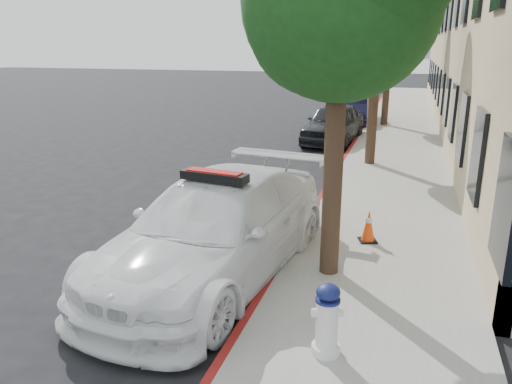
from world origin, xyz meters
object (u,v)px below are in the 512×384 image
object	(u,v)px
traffic_cone	(369,226)
parked_car_far	(350,107)
fire_hydrant	(327,320)
parked_car_mid	(334,123)
police_car	(216,229)

from	to	relation	value
traffic_cone	parked_car_far	bearing A→B (deg)	98.06
parked_car_far	fire_hydrant	world-z (taller)	parked_car_far
parked_car_mid	parked_car_far	size ratio (longest dim) A/B	0.95
fire_hydrant	police_car	bearing A→B (deg)	118.90
fire_hydrant	traffic_cone	world-z (taller)	fire_hydrant
police_car	parked_car_far	xyz separation A→B (m)	(0.10, 17.37, -0.06)
parked_car_mid	fire_hydrant	distance (m)	14.20
parked_car_mid	traffic_cone	xyz separation A→B (m)	(2.20, -10.33, -0.30)
police_car	parked_car_mid	xyz separation A→B (m)	(0.10, 12.18, -0.07)
parked_car_far	traffic_cone	size ratio (longest dim) A/B	7.57
parked_car_mid	traffic_cone	world-z (taller)	parked_car_mid
fire_hydrant	traffic_cone	xyz separation A→B (m)	(0.18, 3.73, -0.14)
parked_car_mid	traffic_cone	bearing A→B (deg)	-73.07
parked_car_mid	fire_hydrant	size ratio (longest dim) A/B	4.91
parked_car_far	traffic_cone	bearing A→B (deg)	-87.59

